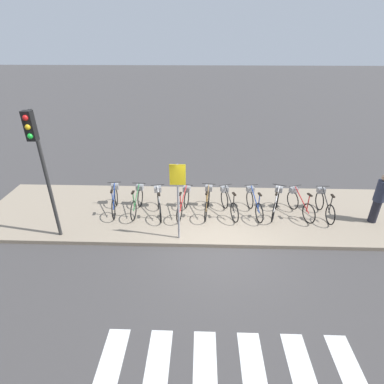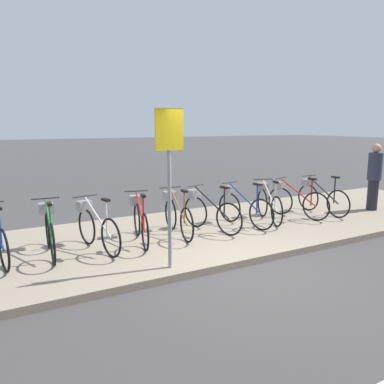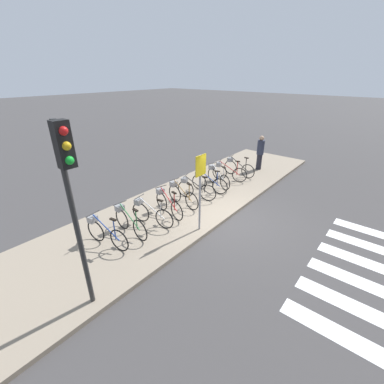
{
  "view_description": "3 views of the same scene",
  "coord_description": "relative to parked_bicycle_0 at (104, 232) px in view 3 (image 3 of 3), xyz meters",
  "views": [
    {
      "loc": [
        -0.58,
        -7.05,
        5.55
      ],
      "look_at": [
        -0.85,
        1.15,
        1.24
      ],
      "focal_mm": 28.0,
      "sensor_mm": 36.0,
      "label": 1
    },
    {
      "loc": [
        -3.53,
        -4.65,
        2.28
      ],
      "look_at": [
        -0.14,
        1.56,
        1.0
      ],
      "focal_mm": 35.0,
      "sensor_mm": 36.0,
      "label": 2
    },
    {
      "loc": [
        -6.6,
        -3.86,
        4.55
      ],
      "look_at": [
        -0.39,
        1.27,
        0.81
      ],
      "focal_mm": 24.0,
      "sensor_mm": 36.0,
      "label": 3
    }
  ],
  "objects": [
    {
      "name": "parked_bicycle_0",
      "position": [
        0.0,
        0.0,
        0.0
      ],
      "size": [
        0.46,
        1.57,
        0.97
      ],
      "color": "black",
      "rests_on": "sidewalk"
    },
    {
      "name": "parked_bicycle_6",
      "position": [
        4.75,
        -0.05,
        0.0
      ],
      "size": [
        0.49,
        1.56,
        0.97
      ],
      "color": "black",
      "rests_on": "sidewalk"
    },
    {
      "name": "parked_bicycle_5",
      "position": [
        3.89,
        -0.06,
        0.0
      ],
      "size": [
        0.61,
        1.52,
        0.97
      ],
      "color": "black",
      "rests_on": "sidewalk"
    },
    {
      "name": "sidewalk",
      "position": [
        3.53,
        0.02,
        -0.49
      ],
      "size": [
        16.0,
        3.73,
        0.12
      ],
      "color": "gray",
      "rests_on": "ground_plane"
    },
    {
      "name": "parked_bicycle_1",
      "position": [
        0.8,
        -0.04,
        0.0
      ],
      "size": [
        0.46,
        1.58,
        0.97
      ],
      "color": "black",
      "rests_on": "sidewalk"
    },
    {
      "name": "pedestrian",
      "position": [
        8.58,
        -0.45,
        0.46
      ],
      "size": [
        0.34,
        0.34,
        1.69
      ],
      "color": "#23232D",
      "rests_on": "sidewalk"
    },
    {
      "name": "parked_bicycle_2",
      "position": [
        1.55,
        -0.15,
        0.0
      ],
      "size": [
        0.49,
        1.56,
        0.97
      ],
      "color": "black",
      "rests_on": "sidewalk"
    },
    {
      "name": "ground_plane",
      "position": [
        3.53,
        -1.85,
        -0.55
      ],
      "size": [
        120.0,
        120.0,
        0.0
      ],
      "primitive_type": "plane",
      "color": "#423F3F"
    },
    {
      "name": "traffic_light",
      "position": [
        -1.33,
        -1.6,
        2.29
      ],
      "size": [
        0.24,
        0.4,
        3.8
      ],
      "color": "#2D2D2D",
      "rests_on": "sidewalk"
    },
    {
      "name": "parked_bicycle_9",
      "position": [
        7.09,
        -0.07,
        0.0
      ],
      "size": [
        0.46,
        1.58,
        0.97
      ],
      "color": "black",
      "rests_on": "sidewalk"
    },
    {
      "name": "sign_post",
      "position": [
        2.32,
        -1.56,
        1.2
      ],
      "size": [
        0.44,
        0.07,
        2.4
      ],
      "color": "#99999E",
      "rests_on": "sidewalk"
    },
    {
      "name": "parked_bicycle_8",
      "position": [
        6.27,
        -0.05,
        0.0
      ],
      "size": [
        0.63,
        1.51,
        0.97
      ],
      "color": "black",
      "rests_on": "sidewalk"
    },
    {
      "name": "parked_bicycle_3",
      "position": [
        2.38,
        -0.1,
        0.0
      ],
      "size": [
        0.5,
        1.55,
        0.97
      ],
      "color": "black",
      "rests_on": "sidewalk"
    },
    {
      "name": "parked_bicycle_7",
      "position": [
        5.51,
        -0.01,
        0.0
      ],
      "size": [
        0.66,
        1.5,
        0.97
      ],
      "color": "black",
      "rests_on": "sidewalk"
    },
    {
      "name": "parked_bicycle_4",
      "position": [
        3.19,
        -0.02,
        0.0
      ],
      "size": [
        0.46,
        1.57,
        0.97
      ],
      "color": "black",
      "rests_on": "sidewalk"
    }
  ]
}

